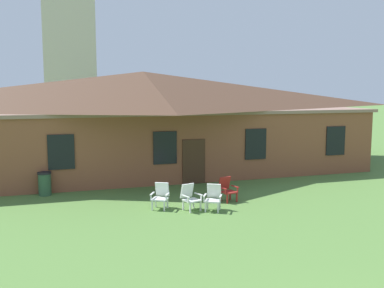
{
  "coord_description": "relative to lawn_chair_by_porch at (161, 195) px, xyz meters",
  "views": [
    {
      "loc": [
        -4.64,
        -4.6,
        4.42
      ],
      "look_at": [
        -0.48,
        8.77,
        2.64
      ],
      "focal_mm": 40.6,
      "sensor_mm": 36.0,
      "label": 1
    }
  ],
  "objects": [
    {
      "name": "lawn_chair_near_door",
      "position": [
        0.97,
        -0.53,
        0.0
      ],
      "size": [
        0.75,
        0.81,
        0.96
      ],
      "color": "silver",
      "rests_on": "ground"
    },
    {
      "name": "lawn_chair_left_end",
      "position": [
        1.78,
        -0.82,
        0.0
      ],
      "size": [
        0.82,
        0.86,
        0.96
      ],
      "color": "silver",
      "rests_on": "ground"
    },
    {
      "name": "trash_bin",
      "position": [
        -4.18,
        3.4,
        -0.0
      ],
      "size": [
        0.56,
        0.56,
        0.98
      ],
      "color": "#335638",
      "rests_on": "ground"
    },
    {
      "name": "dome_tower",
      "position": [
        -2.21,
        29.67,
        8.59
      ],
      "size": [
        5.18,
        5.18,
        19.82
      ],
      "color": "beige",
      "rests_on": "ground"
    },
    {
      "name": "brick_building",
      "position": [
        1.07,
        8.69,
        2.24
      ],
      "size": [
        23.6,
        10.4,
        5.38
      ],
      "color": "brown",
      "rests_on": "ground"
    },
    {
      "name": "lawn_chair_middle",
      "position": [
        2.75,
        0.26,
        0.0
      ],
      "size": [
        0.73,
        0.78,
        0.96
      ],
      "color": "maroon",
      "rests_on": "ground"
    },
    {
      "name": "lawn_chair_by_porch",
      "position": [
        0.0,
        0.0,
        0.0
      ],
      "size": [
        0.83,
        0.86,
        0.96
      ],
      "color": "white",
      "rests_on": "ground"
    }
  ]
}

